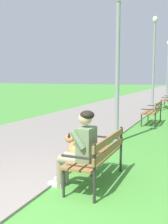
{
  "coord_description": "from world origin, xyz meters",
  "views": [
    {
      "loc": [
        1.91,
        -2.66,
        1.75
      ],
      "look_at": [
        -0.65,
        3.38,
        0.9
      ],
      "focal_mm": 43.29,
      "sensor_mm": 36.0,
      "label": 1
    }
  ],
  "objects_px": {
    "park_bench_mid": "(153,111)",
    "lamp_post_mid": "(154,64)",
    "park_bench_near": "(99,153)",
    "lamp_post_far": "(168,71)",
    "person_seated_on_near_bench": "(80,146)",
    "dog_shepherd": "(78,157)",
    "lamp_post_near": "(117,66)"
  },
  "relations": [
    {
      "from": "park_bench_mid",
      "to": "dog_shepherd",
      "type": "relative_size",
      "value": 1.92
    },
    {
      "from": "park_bench_near",
      "to": "dog_shepherd",
      "type": "xyz_separation_m",
      "value": [
        -0.6,
        0.47,
        -0.25
      ]
    },
    {
      "from": "lamp_post_mid",
      "to": "lamp_post_far",
      "type": "bearing_deg",
      "value": 89.13
    },
    {
      "from": "dog_shepherd",
      "to": "lamp_post_far",
      "type": "bearing_deg",
      "value": 89.78
    },
    {
      "from": "park_bench_mid",
      "to": "person_seated_on_near_bench",
      "type": "height_order",
      "value": "person_seated_on_near_bench"
    },
    {
      "from": "dog_shepherd",
      "to": "lamp_post_mid",
      "type": "xyz_separation_m",
      "value": [
        -0.03,
        9.06,
        2.13
      ]
    },
    {
      "from": "park_bench_mid",
      "to": "person_seated_on_near_bench",
      "type": "xyz_separation_m",
      "value": [
        -0.14,
        -6.43,
        0.17
      ]
    },
    {
      "from": "dog_shepherd",
      "to": "lamp_post_far",
      "type": "height_order",
      "value": "lamp_post_far"
    },
    {
      "from": "dog_shepherd",
      "to": "lamp_post_near",
      "type": "height_order",
      "value": "lamp_post_near"
    },
    {
      "from": "lamp_post_near",
      "to": "lamp_post_mid",
      "type": "height_order",
      "value": "lamp_post_mid"
    },
    {
      "from": "park_bench_mid",
      "to": "lamp_post_near",
      "type": "xyz_separation_m",
      "value": [
        -0.47,
        -3.24,
        1.54
      ]
    },
    {
      "from": "park_bench_near",
      "to": "dog_shepherd",
      "type": "relative_size",
      "value": 1.92
    },
    {
      "from": "park_bench_mid",
      "to": "lamp_post_mid",
      "type": "bearing_deg",
      "value": 99.36
    },
    {
      "from": "park_bench_mid",
      "to": "dog_shepherd",
      "type": "height_order",
      "value": "park_bench_mid"
    },
    {
      "from": "person_seated_on_near_bench",
      "to": "lamp_post_far",
      "type": "xyz_separation_m",
      "value": [
        -0.34,
        15.4,
        1.47
      ]
    },
    {
      "from": "dog_shepherd",
      "to": "lamp_post_far",
      "type": "relative_size",
      "value": 0.19
    },
    {
      "from": "person_seated_on_near_bench",
      "to": "lamp_post_near",
      "type": "height_order",
      "value": "lamp_post_near"
    },
    {
      "from": "lamp_post_near",
      "to": "person_seated_on_near_bench",
      "type": "bearing_deg",
      "value": -84.03
    },
    {
      "from": "dog_shepherd",
      "to": "lamp_post_far",
      "type": "distance_m",
      "value": 14.75
    },
    {
      "from": "lamp_post_mid",
      "to": "lamp_post_far",
      "type": "relative_size",
      "value": 1.11
    },
    {
      "from": "person_seated_on_near_bench",
      "to": "lamp_post_far",
      "type": "distance_m",
      "value": 15.47
    },
    {
      "from": "park_bench_near",
      "to": "lamp_post_far",
      "type": "bearing_deg",
      "value": 92.06
    },
    {
      "from": "person_seated_on_near_bench",
      "to": "dog_shepherd",
      "type": "height_order",
      "value": "person_seated_on_near_bench"
    },
    {
      "from": "park_bench_mid",
      "to": "person_seated_on_near_bench",
      "type": "distance_m",
      "value": 6.43
    },
    {
      "from": "park_bench_mid",
      "to": "dog_shepherd",
      "type": "xyz_separation_m",
      "value": [
        -0.53,
        -5.66,
        -0.25
      ]
    },
    {
      "from": "park_bench_near",
      "to": "person_seated_on_near_bench",
      "type": "relative_size",
      "value": 1.2
    },
    {
      "from": "park_bench_mid",
      "to": "lamp_post_mid",
      "type": "xyz_separation_m",
      "value": [
        -0.56,
        3.4,
        1.88
      ]
    },
    {
      "from": "park_bench_mid",
      "to": "lamp_post_mid",
      "type": "height_order",
      "value": "lamp_post_mid"
    },
    {
      "from": "park_bench_mid",
      "to": "lamp_post_near",
      "type": "bearing_deg",
      "value": -98.32
    },
    {
      "from": "person_seated_on_near_bench",
      "to": "dog_shepherd",
      "type": "xyz_separation_m",
      "value": [
        -0.39,
        0.76,
        -0.42
      ]
    },
    {
      "from": "person_seated_on_near_bench",
      "to": "dog_shepherd",
      "type": "distance_m",
      "value": 0.96
    },
    {
      "from": "park_bench_near",
      "to": "lamp_post_mid",
      "type": "height_order",
      "value": "lamp_post_mid"
    }
  ]
}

